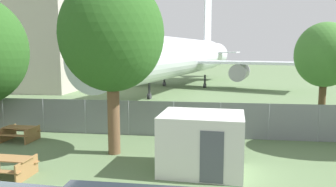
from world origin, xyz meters
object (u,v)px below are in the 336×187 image
Objects in this scene: picnic_bench_near_cabin at (20,132)px; picnic_bench_open_grass at (6,165)px; portable_cabin at (202,143)px; tree_behind_benches at (112,35)px; airplane at (182,57)px; tree_far_right at (325,55)px.

picnic_bench_near_cabin is 5.27m from picnic_bench_open_grass.
tree_behind_benches reaches higher than portable_cabin.
airplane is 23.28m from tree_far_right.
portable_cabin is 2.00× the size of picnic_bench_near_cabin.
airplane is 11.93× the size of portable_cabin.
picnic_bench_open_grass is at bearing -163.38° from portable_cabin.
picnic_bench_open_grass is at bearing 5.48° from airplane.
picnic_bench_open_grass is at bearing -133.91° from tree_behind_benches.
tree_far_right is (14.08, 9.15, 3.98)m from picnic_bench_open_grass.
picnic_bench_near_cabin is 0.26× the size of tree_far_right.
portable_cabin is at bearing -17.71° from picnic_bench_near_cabin.
tree_behind_benches is at bearing 11.37° from airplane.
airplane is 30.48m from picnic_bench_open_grass.
picnic_bench_open_grass is 6.76m from tree_behind_benches.
picnic_bench_near_cabin is at bearing 166.34° from portable_cabin.
tree_far_right reaches higher than picnic_bench_near_cabin.
picnic_bench_near_cabin is at bearing -164.88° from tree_far_right.
airplane is at bearing 82.72° from picnic_bench_open_grass.
airplane is at bearing 76.22° from picnic_bench_near_cabin.
tree_behind_benches is at bearing -151.83° from tree_far_right.
portable_cabin reaches higher than picnic_bench_near_cabin.
tree_behind_benches is (-0.65, -26.73, 1.54)m from airplane.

